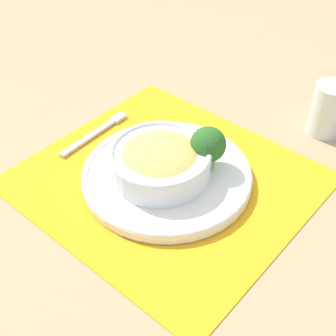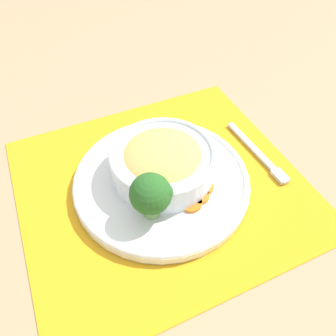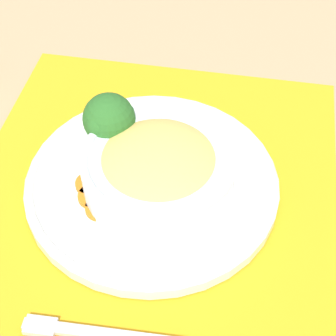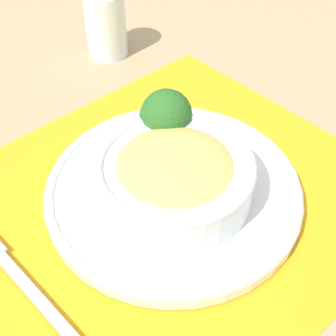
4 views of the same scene
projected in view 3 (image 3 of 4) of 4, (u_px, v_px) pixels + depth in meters
name	position (u px, v px, depth m)	size (l,w,h in m)	color
ground_plane	(152.00, 190.00, 0.70)	(4.00, 4.00, 0.00)	tan
placemat	(152.00, 189.00, 0.70)	(0.50, 0.46, 0.00)	orange
plate	(152.00, 182.00, 0.69)	(0.31, 0.31, 0.02)	white
bowl	(159.00, 168.00, 0.65)	(0.18, 0.18, 0.06)	silver
broccoli_floret	(109.00, 120.00, 0.68)	(0.06, 0.06, 0.08)	#759E51
carrot_slice_near	(91.00, 184.00, 0.68)	(0.04, 0.04, 0.01)	orange
carrot_slice_middle	(93.00, 196.00, 0.66)	(0.04, 0.04, 0.01)	orange
carrot_slice_far	(101.00, 208.00, 0.65)	(0.04, 0.04, 0.01)	orange
fork	(95.00, 333.00, 0.56)	(0.03, 0.18, 0.01)	#B7B7BC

